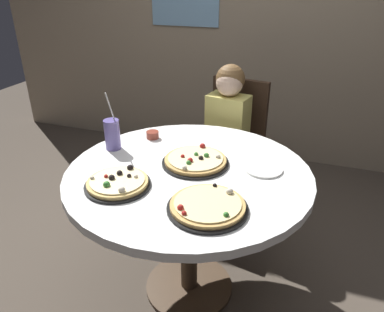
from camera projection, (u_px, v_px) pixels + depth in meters
name	position (u px, v px, depth m)	size (l,w,h in m)	color
ground_plane	(189.00, 286.00, 2.06)	(8.00, 8.00, 0.00)	#4C4238
dining_table	(189.00, 189.00, 1.77)	(1.16, 1.16, 0.75)	white
chair_wooden	(233.00, 141.00, 2.55)	(0.47, 0.47, 0.95)	#382619
diner_child	(222.00, 157.00, 2.43)	(0.32, 0.43, 1.08)	#3F4766
pizza_veggie	(196.00, 161.00, 1.77)	(0.33, 0.33, 0.05)	black
pizza_cheese	(118.00, 183.00, 1.58)	(0.29, 0.29, 0.05)	black
pizza_pepperoni	(208.00, 206.00, 1.42)	(0.32, 0.32, 0.05)	black
soda_cup	(112.00, 134.00, 1.90)	(0.08, 0.08, 0.31)	#6659A5
sauce_bowl	(153.00, 135.00, 2.04)	(0.07, 0.07, 0.04)	brown
plate_small	(263.00, 169.00, 1.72)	(0.18, 0.18, 0.01)	white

